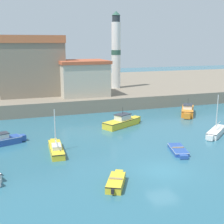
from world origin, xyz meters
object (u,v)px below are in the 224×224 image
(motorboat_orange_9, at_px, (188,111))
(church, at_px, (25,62))
(dinghy_yellow_3, at_px, (116,182))
(sailboat_yellow_6, at_px, (56,149))
(motorboat_yellow_1, at_px, (122,122))
(sailboat_white_2, at_px, (216,132))
(dinghy_blue_4, at_px, (178,150))
(harbor_shed_near_wharf, at_px, (83,78))
(lighthouse, at_px, (116,51))

(motorboat_orange_9, distance_m, church, 29.57)
(dinghy_yellow_3, distance_m, sailboat_yellow_6, 9.40)
(motorboat_yellow_1, height_order, sailboat_yellow_6, sailboat_yellow_6)
(motorboat_yellow_1, distance_m, sailboat_white_2, 11.70)
(dinghy_yellow_3, relative_size, dinghy_blue_4, 0.87)
(church, bearing_deg, harbor_shed_near_wharf, -39.94)
(dinghy_yellow_3, height_order, sailboat_yellow_6, sailboat_yellow_6)
(motorboat_yellow_1, xyz_separation_m, church, (-10.59, 21.17, 6.70))
(sailboat_yellow_6, bearing_deg, lighthouse, 59.31)
(dinghy_blue_4, distance_m, lighthouse, 32.30)
(sailboat_white_2, distance_m, dinghy_blue_4, 8.16)
(dinghy_blue_4, distance_m, harbor_shed_near_wharf, 25.61)
(church, xyz_separation_m, harbor_shed_near_wharf, (8.76, -7.34, -2.34))
(dinghy_blue_4, xyz_separation_m, sailboat_yellow_6, (-11.59, 3.90, 0.17))
(sailboat_yellow_6, relative_size, harbor_shed_near_wharf, 0.68)
(dinghy_yellow_3, relative_size, church, 0.21)
(sailboat_yellow_6, relative_size, motorboat_orange_9, 0.93)
(dinghy_yellow_3, distance_m, dinghy_blue_4, 9.75)
(sailboat_white_2, distance_m, harbor_shed_near_wharf, 24.28)
(sailboat_white_2, xyz_separation_m, harbor_shed_near_wharf, (-10.90, 21.21, 4.55))
(motorboat_yellow_1, distance_m, dinghy_yellow_3, 17.33)
(motorboat_yellow_1, bearing_deg, sailboat_yellow_6, -143.72)
(dinghy_yellow_3, height_order, dinghy_blue_4, dinghy_yellow_3)
(dinghy_yellow_3, xyz_separation_m, sailboat_yellow_6, (-3.18, 8.84, 0.08))
(motorboat_orange_9, bearing_deg, sailboat_yellow_6, -154.83)
(motorboat_orange_9, bearing_deg, dinghy_yellow_3, -134.02)
(church, height_order, lighthouse, church)
(dinghy_yellow_3, distance_m, church, 38.05)
(sailboat_white_2, distance_m, lighthouse, 28.56)
(harbor_shed_near_wharf, bearing_deg, sailboat_white_2, -62.80)
(sailboat_yellow_6, bearing_deg, dinghy_blue_4, -18.59)
(church, bearing_deg, dinghy_yellow_3, -83.88)
(dinghy_yellow_3, height_order, church, church)
(motorboat_yellow_1, height_order, sailboat_white_2, sailboat_white_2)
(church, height_order, harbor_shed_near_wharf, church)
(lighthouse, bearing_deg, dinghy_yellow_3, -109.68)
(motorboat_orange_9, distance_m, harbor_shed_near_wharf, 17.91)
(dinghy_blue_4, relative_size, sailboat_yellow_6, 0.73)
(motorboat_yellow_1, distance_m, harbor_shed_near_wharf, 14.62)
(harbor_shed_near_wharf, bearing_deg, lighthouse, 36.26)
(sailboat_white_2, bearing_deg, motorboat_yellow_1, 140.90)
(motorboat_yellow_1, xyz_separation_m, sailboat_yellow_6, (-9.78, -7.18, -0.19))
(motorboat_yellow_1, bearing_deg, lighthouse, 72.60)
(motorboat_orange_9, relative_size, lighthouse, 0.41)
(sailboat_yellow_6, bearing_deg, church, 91.63)
(motorboat_orange_9, bearing_deg, dinghy_blue_4, -125.26)
(dinghy_yellow_3, bearing_deg, lighthouse, 70.32)
(lighthouse, bearing_deg, harbor_shed_near_wharf, -143.74)
(sailboat_white_2, xyz_separation_m, dinghy_blue_4, (-7.27, -3.70, -0.17))
(lighthouse, bearing_deg, church, 174.99)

